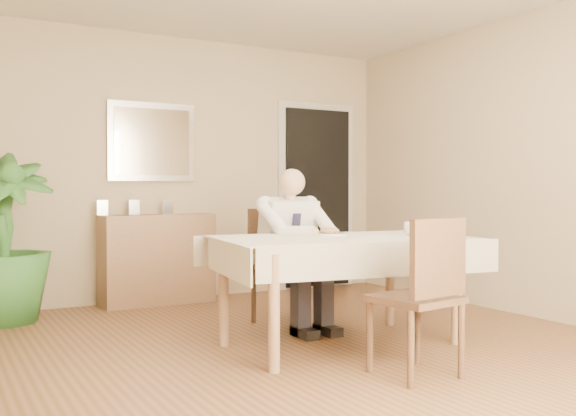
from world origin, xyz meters
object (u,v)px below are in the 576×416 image
coffee_mug (412,229)px  seated_man (298,240)px  chair_far (280,258)px  sideboard (157,259)px  potted_palm (2,237)px  dining_table (341,249)px  chair_near (425,288)px

coffee_mug → seated_man: bearing=126.8°
chair_far → coffee_mug: (0.53, -1.00, 0.28)m
sideboard → potted_palm: potted_palm is taller
chair_far → seated_man: size_ratio=0.74×
dining_table → coffee_mug: bearing=-3.9°
dining_table → coffee_mug: size_ratio=15.48×
coffee_mug → potted_palm: potted_palm is taller
chair_near → chair_far: bearing=80.3°
chair_far → seated_man: bearing=-83.2°
dining_table → chair_far: (0.00, 0.88, -0.14)m
dining_table → sideboard: (-0.59, 2.25, -0.24)m
dining_table → sideboard: 2.34m
chair_near → seated_man: (0.03, 1.49, 0.17)m
seated_man → coffee_mug: size_ratio=10.33×
seated_man → coffee_mug: bearing=-53.2°
sideboard → potted_palm: size_ratio=0.76×
chair_near → coffee_mug: chair_near is taller
dining_table → chair_far: size_ratio=2.01×
seated_man → potted_palm: (-1.97, 1.39, 0.01)m
chair_near → sideboard: 3.19m
seated_man → coffee_mug: seated_man is taller
dining_table → coffee_mug: 0.56m
dining_table → seated_man: size_ratio=1.50×
seated_man → sideboard: (-0.59, 1.65, -0.27)m
chair_far → coffee_mug: size_ratio=7.70×
seated_man → sideboard: bearing=109.7°
chair_near → potted_palm: 3.48m
chair_near → seated_man: seated_man is taller
sideboard → potted_palm: (-1.38, -0.26, 0.28)m
chair_near → seated_man: size_ratio=0.74×
coffee_mug → sideboard: (-1.13, 2.36, -0.38)m
dining_table → sideboard: bearing=113.5°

